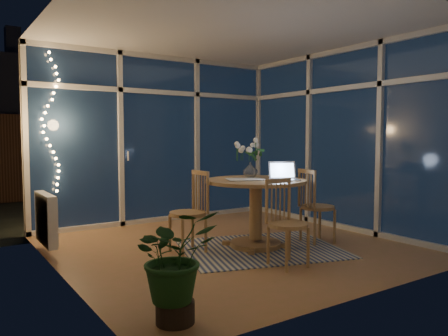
{
  "coord_description": "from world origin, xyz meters",
  "views": [
    {
      "loc": [
        -2.97,
        -4.31,
        1.32
      ],
      "look_at": [
        0.07,
        0.25,
        0.94
      ],
      "focal_mm": 35.0,
      "sensor_mm": 36.0,
      "label": 1
    }
  ],
  "objects_px": {
    "laptop": "(285,170)",
    "potted_plant": "(175,271)",
    "chair_front": "(288,223)",
    "flower_vase": "(250,169)",
    "chair_right": "(318,205)",
    "chair_left": "(188,211)",
    "dining_table": "(256,213)"
  },
  "relations": [
    {
      "from": "laptop",
      "to": "potted_plant",
      "type": "distance_m",
      "value": 2.36
    },
    {
      "from": "chair_front",
      "to": "flower_vase",
      "type": "distance_m",
      "value": 1.2
    },
    {
      "from": "laptop",
      "to": "chair_right",
      "type": "bearing_deg",
      "value": 29.91
    },
    {
      "from": "chair_front",
      "to": "flower_vase",
      "type": "relative_size",
      "value": 4.33
    },
    {
      "from": "laptop",
      "to": "flower_vase",
      "type": "relative_size",
      "value": 1.55
    },
    {
      "from": "chair_left",
      "to": "laptop",
      "type": "bearing_deg",
      "value": 61.27
    },
    {
      "from": "chair_front",
      "to": "flower_vase",
      "type": "bearing_deg",
      "value": 74.27
    },
    {
      "from": "chair_front",
      "to": "potted_plant",
      "type": "bearing_deg",
      "value": -159.31
    },
    {
      "from": "chair_front",
      "to": "laptop",
      "type": "xyz_separation_m",
      "value": [
        0.41,
        0.52,
        0.49
      ]
    },
    {
      "from": "chair_front",
      "to": "laptop",
      "type": "bearing_deg",
      "value": 52.36
    },
    {
      "from": "chair_right",
      "to": "laptop",
      "type": "xyz_separation_m",
      "value": [
        -0.6,
        -0.05,
        0.47
      ]
    },
    {
      "from": "dining_table",
      "to": "chair_front",
      "type": "relative_size",
      "value": 1.33
    },
    {
      "from": "flower_vase",
      "to": "chair_front",
      "type": "bearing_deg",
      "value": -106.37
    },
    {
      "from": "laptop",
      "to": "dining_table",
      "type": "bearing_deg",
      "value": 150.25
    },
    {
      "from": "laptop",
      "to": "potted_plant",
      "type": "xyz_separation_m",
      "value": [
        -2.01,
        -1.1,
        -0.56
      ]
    },
    {
      "from": "dining_table",
      "to": "potted_plant",
      "type": "height_order",
      "value": "dining_table"
    },
    {
      "from": "laptop",
      "to": "potted_plant",
      "type": "relative_size",
      "value": 0.43
    },
    {
      "from": "chair_left",
      "to": "potted_plant",
      "type": "distance_m",
      "value": 1.92
    },
    {
      "from": "chair_left",
      "to": "flower_vase",
      "type": "xyz_separation_m",
      "value": [
        0.9,
        0.0,
        0.45
      ]
    },
    {
      "from": "chair_right",
      "to": "potted_plant",
      "type": "distance_m",
      "value": 2.85
    },
    {
      "from": "dining_table",
      "to": "laptop",
      "type": "relative_size",
      "value": 3.72
    },
    {
      "from": "potted_plant",
      "to": "flower_vase",
      "type": "bearing_deg",
      "value": 40.66
    },
    {
      "from": "dining_table",
      "to": "chair_right",
      "type": "bearing_deg",
      "value": -16.75
    },
    {
      "from": "chair_left",
      "to": "laptop",
      "type": "xyz_separation_m",
      "value": [
        1.0,
        -0.53,
        0.47
      ]
    },
    {
      "from": "dining_table",
      "to": "chair_front",
      "type": "xyz_separation_m",
      "value": [
        -0.21,
        -0.81,
        0.04
      ]
    },
    {
      "from": "chair_right",
      "to": "chair_front",
      "type": "bearing_deg",
      "value": 128.49
    },
    {
      "from": "chair_right",
      "to": "chair_front",
      "type": "distance_m",
      "value": 1.16
    },
    {
      "from": "chair_left",
      "to": "flower_vase",
      "type": "relative_size",
      "value": 4.55
    },
    {
      "from": "chair_front",
      "to": "laptop",
      "type": "relative_size",
      "value": 2.8
    },
    {
      "from": "dining_table",
      "to": "chair_front",
      "type": "distance_m",
      "value": 0.84
    },
    {
      "from": "dining_table",
      "to": "flower_vase",
      "type": "bearing_deg",
      "value": 67.38
    },
    {
      "from": "potted_plant",
      "to": "chair_left",
      "type": "bearing_deg",
      "value": 58.35
    }
  ]
}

